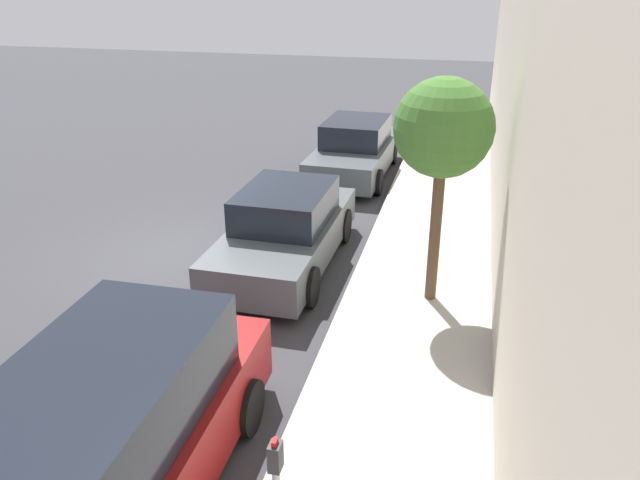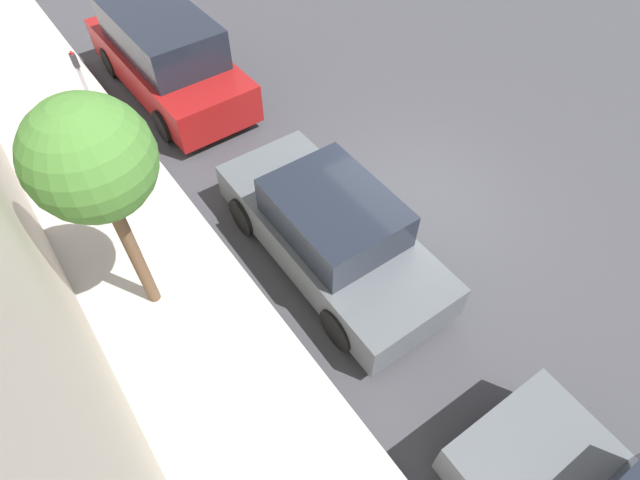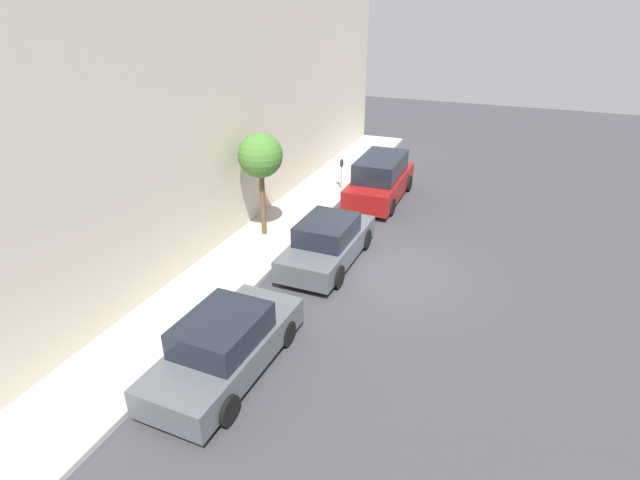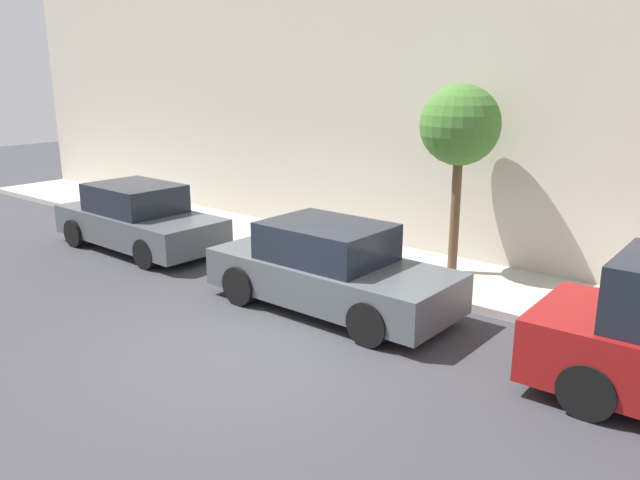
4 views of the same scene
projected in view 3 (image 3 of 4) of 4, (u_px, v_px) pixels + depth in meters
ground_plane at (391, 272)px, 15.96m from camera, size 60.00×60.00×0.00m
sidewalk at (260, 245)px, 17.53m from camera, size 2.47×32.00×0.15m
building_facade at (181, 12)px, 15.03m from camera, size 2.00×32.00×14.99m
parked_minivan_nearest at (380, 179)px, 21.27m from camera, size 2.02×4.93×1.90m
parked_sedan_second at (328, 242)px, 16.23m from camera, size 1.92×4.52×1.54m
parked_sedan_third at (226, 346)px, 11.41m from camera, size 1.92×4.55×1.54m
parking_meter_near at (341, 171)px, 22.04m from camera, size 0.11×0.15×1.39m
street_tree at (260, 156)px, 16.94m from camera, size 1.54×1.54×3.70m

